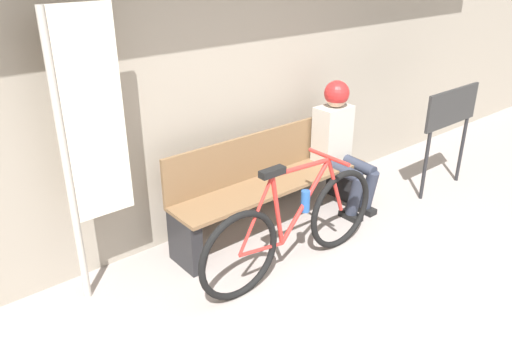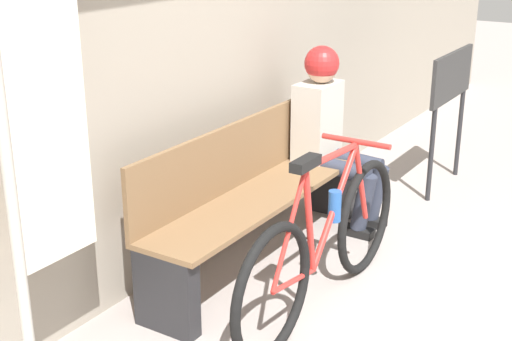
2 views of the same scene
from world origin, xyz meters
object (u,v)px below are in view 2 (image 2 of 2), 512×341
(park_bench_near, at_px, (254,196))
(bicycle, at_px, (325,245))
(person_seated, at_px, (330,124))
(banner_pole, at_px, (35,126))
(signboard, at_px, (451,87))

(park_bench_near, bearing_deg, bicycle, -115.35)
(person_seated, bearing_deg, bicycle, -153.96)
(person_seated, bearing_deg, banner_pole, 175.44)
(park_bench_near, height_order, bicycle, bicycle)
(person_seated, height_order, banner_pole, banner_pole)
(person_seated, distance_m, banner_pole, 2.34)
(signboard, bearing_deg, person_seated, 157.13)
(bicycle, height_order, banner_pole, banner_pole)
(banner_pole, xyz_separation_m, signboard, (3.37, -0.64, -0.42))
(bicycle, xyz_separation_m, person_seated, (1.06, 0.52, 0.33))
(bicycle, bearing_deg, person_seated, 26.04)
(bicycle, xyz_separation_m, banner_pole, (-1.22, 0.70, 0.84))
(person_seated, relative_size, banner_pole, 0.61)
(park_bench_near, bearing_deg, banner_pole, 177.30)
(banner_pole, bearing_deg, signboard, -10.80)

